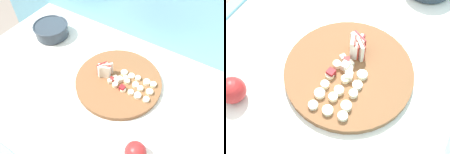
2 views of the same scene
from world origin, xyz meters
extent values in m
cube|color=silver|center=(0.00, 0.00, 0.46)|extent=(1.57, 0.79, 0.92)
cube|color=#6BADC6|center=(0.00, 0.42, 0.66)|extent=(2.40, 0.04, 1.33)
cylinder|color=brown|center=(-0.10, 0.09, 0.93)|extent=(0.36, 0.36, 0.02)
cube|color=maroon|center=(-0.17, 0.09, 0.97)|extent=(0.05, 0.01, 0.05)
cube|color=#EFE5CC|center=(-0.17, 0.09, 0.97)|extent=(0.05, 0.01, 0.05)
cube|color=#B22D23|center=(-0.16, 0.08, 0.97)|extent=(0.04, 0.02, 0.06)
cube|color=beige|center=(-0.15, 0.07, 0.97)|extent=(0.04, 0.02, 0.06)
cube|color=#B22D23|center=(-0.16, 0.09, 0.97)|extent=(0.05, 0.02, 0.06)
cube|color=white|center=(-0.16, 0.08, 0.97)|extent=(0.05, 0.02, 0.06)
cube|color=#B22D23|center=(-0.16, 0.10, 0.97)|extent=(0.03, 0.03, 0.06)
cube|color=#EFE5CC|center=(-0.15, 0.10, 0.97)|extent=(0.03, 0.03, 0.06)
cube|color=maroon|center=(-0.18, 0.09, 0.97)|extent=(0.03, 0.05, 0.06)
cube|color=#EFE5CC|center=(-0.17, 0.08, 0.97)|extent=(0.03, 0.05, 0.06)
cube|color=#EFE5CC|center=(-0.11, 0.09, 0.95)|extent=(0.02, 0.02, 0.02)
cube|color=#A32323|center=(-0.12, 0.07, 0.95)|extent=(0.02, 0.02, 0.02)
cube|color=beige|center=(-0.12, 0.06, 0.95)|extent=(0.02, 0.02, 0.02)
cube|color=beige|center=(-0.07, 0.10, 0.95)|extent=(0.03, 0.03, 0.02)
cube|color=maroon|center=(-0.06, 0.06, 0.95)|extent=(0.02, 0.02, 0.02)
cube|color=#EFE5CC|center=(-0.10, 0.08, 0.95)|extent=(0.02, 0.02, 0.02)
cylinder|color=#F4EAC6|center=(-0.10, 0.06, 0.95)|extent=(0.02, 0.02, 0.02)
cylinder|color=#F4EAC6|center=(-0.06, 0.05, 0.95)|extent=(0.02, 0.02, 0.01)
cylinder|color=beige|center=(-0.02, 0.06, 0.95)|extent=(0.02, 0.02, 0.01)
cylinder|color=white|center=(0.01, 0.06, 0.95)|extent=(0.03, 0.03, 0.01)
cylinder|color=white|center=(0.04, 0.06, 0.95)|extent=(0.03, 0.03, 0.01)
cylinder|color=white|center=(-0.10, 0.09, 0.95)|extent=(0.03, 0.03, 0.01)
cylinder|color=beige|center=(-0.06, 0.10, 0.95)|extent=(0.02, 0.02, 0.01)
cylinder|color=#F4EAC6|center=(-0.02, 0.10, 0.95)|extent=(0.03, 0.03, 0.02)
cylinder|color=beige|center=(0.00, 0.09, 0.95)|extent=(0.02, 0.02, 0.01)
cylinder|color=beige|center=(0.04, 0.10, 0.95)|extent=(0.03, 0.03, 0.01)
cylinder|color=beige|center=(-0.10, 0.13, 0.95)|extent=(0.03, 0.03, 0.01)
cylinder|color=white|center=(-0.06, 0.13, 0.95)|extent=(0.03, 0.03, 0.01)
cylinder|color=#F4EAC6|center=(-0.03, 0.14, 0.95)|extent=(0.02, 0.02, 0.01)
cylinder|color=white|center=(0.01, 0.14, 0.95)|extent=(0.03, 0.03, 0.02)
cylinder|color=beige|center=(0.04, 0.14, 0.95)|extent=(0.03, 0.03, 0.01)
cylinder|color=#2D3842|center=(-0.55, 0.18, 0.92)|extent=(0.09, 0.09, 0.01)
cylinder|color=#2D3842|center=(-0.55, 0.18, 0.96)|extent=(0.17, 0.17, 0.06)
torus|color=#2D3842|center=(-0.55, 0.18, 0.98)|extent=(0.18, 0.18, 0.01)
sphere|color=#A32323|center=(0.11, -0.15, 0.96)|extent=(0.07, 0.07, 0.07)
camera|label=1|loc=(0.17, -0.39, 1.64)|focal=33.87mm
camera|label=2|loc=(0.29, 0.26, 1.57)|focal=43.31mm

